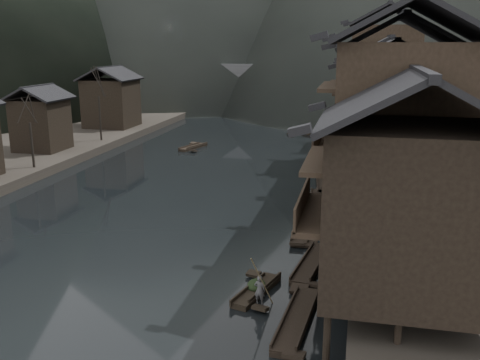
# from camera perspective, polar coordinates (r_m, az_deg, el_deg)

# --- Properties ---
(water) EXTENTS (300.00, 300.00, 0.00)m
(water) POSITION_cam_1_polar(r_m,az_deg,el_deg) (36.10, -12.95, -7.04)
(water) COLOR black
(water) RESTS_ON ground
(left_bank) EXTENTS (40.00, 200.00, 1.20)m
(left_bank) POSITION_cam_1_polar(r_m,az_deg,el_deg) (87.03, -22.64, 5.20)
(left_bank) COLOR #2D2823
(left_bank) RESTS_ON ground
(stilt_houses) EXTENTS (9.00, 67.60, 17.11)m
(stilt_houses) POSITION_cam_1_polar(r_m,az_deg,el_deg) (49.81, 15.48, 9.35)
(stilt_houses) COLOR black
(stilt_houses) RESTS_ON ground
(left_houses) EXTENTS (8.10, 53.20, 8.73)m
(left_houses) POSITION_cam_1_polar(r_m,az_deg,el_deg) (61.97, -22.54, 6.59)
(left_houses) COLOR black
(left_houses) RESTS_ON left_bank
(moored_sampans) EXTENTS (2.91, 50.71, 0.47)m
(moored_sampans) POSITION_cam_1_polar(r_m,az_deg,el_deg) (47.37, 8.63, -1.36)
(moored_sampans) COLOR black
(moored_sampans) RESTS_ON water
(midriver_boats) EXTENTS (16.42, 35.74, 0.45)m
(midriver_boats) POSITION_cam_1_polar(r_m,az_deg,el_deg) (81.50, 1.15, 5.47)
(midriver_boats) COLOR black
(midriver_boats) RESTS_ON water
(stone_bridge) EXTENTS (40.00, 6.00, 9.00)m
(stone_bridge) POSITION_cam_1_polar(r_m,az_deg,el_deg) (103.52, 4.40, 10.10)
(stone_bridge) COLOR #4C4C4F
(stone_bridge) RESTS_ON ground
(hero_sampan) EXTENTS (2.07, 4.62, 0.43)m
(hero_sampan) POSITION_cam_1_polar(r_m,az_deg,el_deg) (29.11, 1.80, -11.65)
(hero_sampan) COLOR black
(hero_sampan) RESTS_ON water
(cargo_heap) EXTENTS (1.01, 1.32, 0.60)m
(cargo_heap) POSITION_cam_1_polar(r_m,az_deg,el_deg) (29.07, 1.77, -10.53)
(cargo_heap) COLOR black
(cargo_heap) RESTS_ON hero_sampan
(boatman) EXTENTS (0.63, 0.46, 1.57)m
(boatman) POSITION_cam_1_polar(r_m,az_deg,el_deg) (27.24, 2.12, -11.22)
(boatman) COLOR #4E4E50
(boatman) RESTS_ON hero_sampan
(bamboo_pole) EXTENTS (1.04, 1.79, 3.47)m
(bamboo_pole) POSITION_cam_1_polar(r_m,az_deg,el_deg) (26.21, 2.60, -6.29)
(bamboo_pole) COLOR #8C7A51
(bamboo_pole) RESTS_ON boatman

